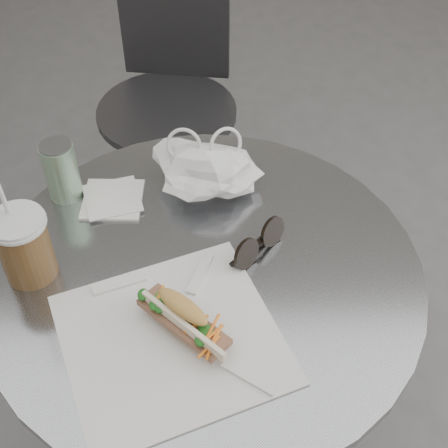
{
  "coord_description": "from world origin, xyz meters",
  "views": [
    {
      "loc": [
        0.01,
        -0.5,
        1.57
      ],
      "look_at": [
        0.04,
        0.26,
        0.79
      ],
      "focal_mm": 50.0,
      "sensor_mm": 36.0,
      "label": 1
    }
  ],
  "objects_px": {
    "drink_can": "(61,170)",
    "iced_coffee": "(24,245)",
    "chair_far": "(172,140)",
    "cafe_table": "(208,355)",
    "sunglasses": "(258,244)",
    "banh_mi": "(183,318)"
  },
  "relations": [
    {
      "from": "iced_coffee",
      "to": "drink_can",
      "type": "bearing_deg",
      "value": 81.28
    },
    {
      "from": "chair_far",
      "to": "iced_coffee",
      "type": "xyz_separation_m",
      "value": [
        -0.19,
        -0.86,
        0.46
      ]
    },
    {
      "from": "cafe_table",
      "to": "drink_can",
      "type": "xyz_separation_m",
      "value": [
        -0.27,
        0.2,
        0.33
      ]
    },
    {
      "from": "sunglasses",
      "to": "drink_can",
      "type": "bearing_deg",
      "value": 109.66
    },
    {
      "from": "banh_mi",
      "to": "sunglasses",
      "type": "distance_m",
      "value": 0.21
    },
    {
      "from": "chair_far",
      "to": "drink_can",
      "type": "bearing_deg",
      "value": 84.56
    },
    {
      "from": "drink_can",
      "to": "iced_coffee",
      "type": "bearing_deg",
      "value": -98.72
    },
    {
      "from": "chair_far",
      "to": "drink_can",
      "type": "distance_m",
      "value": 0.82
    },
    {
      "from": "chair_far",
      "to": "iced_coffee",
      "type": "bearing_deg",
      "value": 85.7
    },
    {
      "from": "chair_far",
      "to": "banh_mi",
      "type": "xyz_separation_m",
      "value": [
        0.07,
        -0.99,
        0.42
      ]
    },
    {
      "from": "cafe_table",
      "to": "iced_coffee",
      "type": "distance_m",
      "value": 0.45
    },
    {
      "from": "iced_coffee",
      "to": "drink_can",
      "type": "height_order",
      "value": "iced_coffee"
    },
    {
      "from": "iced_coffee",
      "to": "sunglasses",
      "type": "relative_size",
      "value": 2.55
    },
    {
      "from": "cafe_table",
      "to": "sunglasses",
      "type": "bearing_deg",
      "value": 20.95
    },
    {
      "from": "banh_mi",
      "to": "sunglasses",
      "type": "height_order",
      "value": "banh_mi"
    },
    {
      "from": "cafe_table",
      "to": "drink_can",
      "type": "height_order",
      "value": "drink_can"
    },
    {
      "from": "sunglasses",
      "to": "drink_can",
      "type": "height_order",
      "value": "drink_can"
    },
    {
      "from": "iced_coffee",
      "to": "sunglasses",
      "type": "bearing_deg",
      "value": 4.9
    },
    {
      "from": "chair_far",
      "to": "drink_can",
      "type": "relative_size",
      "value": 6.4
    },
    {
      "from": "cafe_table",
      "to": "iced_coffee",
      "type": "relative_size",
      "value": 2.74
    },
    {
      "from": "chair_far",
      "to": "banh_mi",
      "type": "height_order",
      "value": "banh_mi"
    },
    {
      "from": "cafe_table",
      "to": "sunglasses",
      "type": "height_order",
      "value": "sunglasses"
    }
  ]
}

